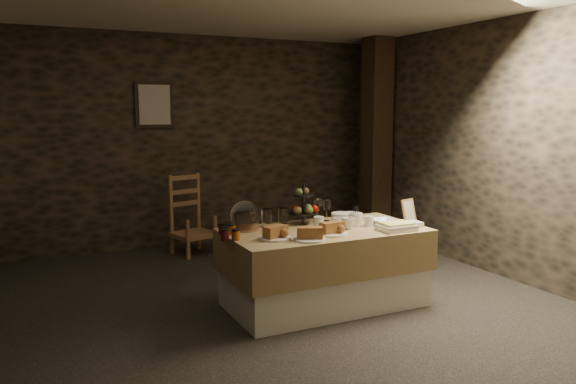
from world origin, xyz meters
name	(u,v)px	position (x,y,z in m)	size (l,w,h in m)	color
ground_plane	(242,309)	(0.00, 0.00, 0.00)	(5.50, 5.00, 0.01)	black
room_shell	(239,126)	(0.00, 0.00, 1.56)	(5.52, 5.02, 2.60)	black
buffet_table	(324,262)	(0.69, -0.22, 0.39)	(1.71, 0.91, 0.68)	white
chair	(192,219)	(0.15, 2.05, 0.41)	(0.54, 0.52, 0.73)	brown
timber_column	(376,140)	(2.55, 1.74, 1.30)	(0.30, 0.30, 2.60)	black
framed_picture	(154,105)	(-0.15, 2.47, 1.75)	(0.45, 0.04, 0.55)	black
plate_stack_a	(342,218)	(0.94, -0.09, 0.73)	(0.19, 0.19, 0.10)	white
plate_stack_b	(352,218)	(1.05, -0.06, 0.72)	(0.20, 0.20, 0.09)	white
cutlery_holder	(356,219)	(1.00, -0.22, 0.74)	(0.10, 0.10, 0.12)	white
cup_a	(338,223)	(0.82, -0.21, 0.72)	(0.11, 0.11, 0.09)	white
cup_b	(348,223)	(0.87, -0.30, 0.73)	(0.11, 0.11, 0.10)	white
mug_c	(319,222)	(0.68, -0.12, 0.73)	(0.09, 0.09, 0.10)	white
mug_d	(369,221)	(1.10, -0.28, 0.72)	(0.08, 0.08, 0.09)	white
bowl	(384,222)	(1.25, -0.28, 0.70)	(0.22, 0.22, 0.05)	white
cake_dome	(245,218)	(0.07, 0.07, 0.78)	(0.26, 0.26, 0.26)	brown
fruit_stand	(304,208)	(0.63, 0.06, 0.82)	(0.26, 0.26, 0.37)	black
bread_platter_left	(275,234)	(0.16, -0.36, 0.72)	(0.26, 0.26, 0.11)	white
bread_platter_center	(310,235)	(0.38, -0.52, 0.72)	(0.26, 0.26, 0.11)	white
bread_platter_right	(332,230)	(0.64, -0.42, 0.72)	(0.26, 0.26, 0.11)	white
jam_jars	(228,233)	(-0.16, -0.14, 0.72)	(0.18, 0.32, 0.07)	#5B1421
tart_dish	(396,227)	(1.21, -0.53, 0.71)	(0.30, 0.22, 0.07)	white
square_dish	(413,224)	(1.44, -0.46, 0.70)	(0.14, 0.14, 0.04)	white
menu_frame	(409,211)	(1.58, -0.22, 0.77)	(0.17, 0.02, 0.22)	brown
storage_jar_a	(267,218)	(0.28, 0.09, 0.76)	(0.10, 0.10, 0.16)	white
storage_jar_b	(283,216)	(0.47, 0.17, 0.75)	(0.09, 0.09, 0.14)	white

